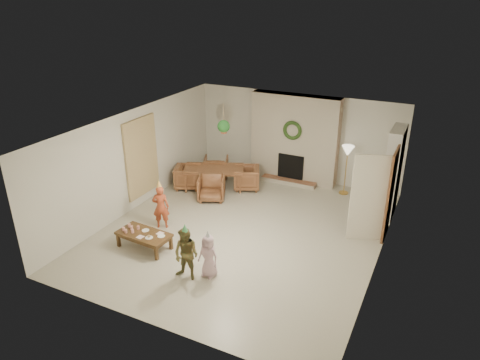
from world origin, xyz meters
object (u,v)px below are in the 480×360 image
Objects in this scene: coffee_table_top at (144,234)px; child_plaid at (186,254)px; dining_table at (214,178)px; dining_chair_left at (188,177)px; child_pink at (208,256)px; dining_chair_right at (246,178)px; dining_chair_near at (211,188)px; child_red at (161,207)px; dining_chair_far at (216,168)px.

coffee_table_top is 1.51m from child_plaid.
dining_chair_left is (-0.66, -0.29, 0.03)m from dining_table.
child_pink reaches higher than dining_chair_left.
dining_chair_near is at bearing -51.34° from dining_chair_right.
dining_chair_left is at bearing -100.14° from child_red.
child_pink reaches higher than dining_table.
child_red reaches higher than dining_chair_near.
child_plaid reaches higher than dining_chair_left.
child_plaid reaches higher than child_pink.
child_plaid reaches higher than dining_chair_near.
child_pink is (2.57, -3.35, 0.12)m from dining_chair_left.
child_red reaches higher than dining_chair_left.
dining_chair_near is 1.02m from dining_chair_left.
child_plaid is at bearing -16.27° from coffee_table_top.
dining_chair_near and dining_chair_far have the same top height.
child_pink is (1.62, -2.98, 0.12)m from dining_chair_near.
dining_chair_far reaches higher than coffee_table_top.
coffee_table_top is at bearing 160.70° from child_plaid.
dining_chair_right reaches higher than coffee_table_top.
dining_chair_near is at bearing 124.86° from child_pink.
dining_chair_near reaches higher than coffee_table_top.
dining_chair_far is 0.66× the size of child_plaid.
dining_chair_near is 1.16m from dining_chair_right.
dining_chair_right is (1.49, 0.66, 0.00)m from dining_chair_left.
dining_table is at bearing 90.00° from dining_chair_near.
dining_chair_left is 0.67× the size of child_red.
child_plaid is at bearing -91.84° from dining_table.
child_pink is at bearing -85.40° from dining_chair_near.
dining_chair_near is 0.67× the size of child_red.
child_plaid reaches higher than coffee_table_top.
child_red is at bearing 105.64° from coffee_table_top.
dining_chair_left is 4.22m from child_pink.
dining_chair_right is (0.83, 0.37, 0.03)m from dining_table.
child_pink is at bearing -86.21° from dining_table.
dining_chair_right is 4.33m from child_plaid.
coffee_table_top is (0.17, -3.38, 0.04)m from dining_table.
dining_chair_left reaches higher than dining_table.
child_red is at bearing 172.64° from dining_chair_left.
dining_chair_right is 0.66× the size of child_plaid.
dining_chair_near is 1.00× the size of dining_chair_right.
dining_chair_left is at bearing 133.90° from child_pink.
dining_table is 3.38m from coffee_table_top.
dining_chair_left is (-0.95, 0.37, 0.00)m from dining_chair_near.
dining_chair_near is at bearing -135.00° from dining_chair_left.
child_plaid reaches higher than dining_table.
coffee_table_top is at bearing -33.83° from dining_chair_right.
child_red reaches higher than child_pink.
child_plaid is (1.59, -1.42, 0.00)m from child_red.
child_red is (-0.02, -2.47, 0.24)m from dining_table.
dining_chair_left reaches higher than coffee_table_top.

